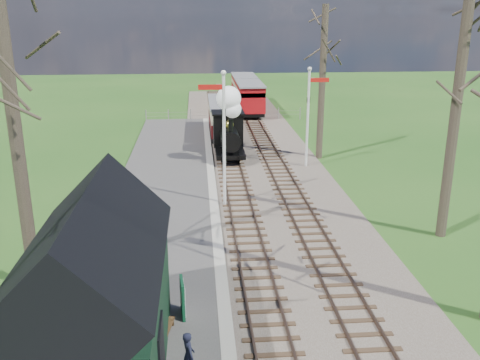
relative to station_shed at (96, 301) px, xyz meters
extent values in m
ellipsoid|color=#385B23|center=(-20.70, 56.00, -17.03)|extent=(57.60, 36.00, 16.20)
ellipsoid|color=#385B23|center=(14.30, 61.00, -20.31)|extent=(70.40, 44.00, 19.80)
ellipsoid|color=#385B23|center=(39.30, 54.00, -15.39)|extent=(51.20, 32.00, 14.40)
ellipsoid|color=#385B23|center=(-3.70, 66.00, -18.67)|extent=(64.00, 40.00, 18.00)
cube|color=brown|center=(5.60, 18.00, -2.22)|extent=(8.00, 60.00, 0.10)
cube|color=brown|center=(3.80, 18.00, -2.13)|extent=(0.07, 60.00, 0.12)
cube|color=brown|center=(4.80, 18.00, -2.13)|extent=(0.07, 60.00, 0.12)
cube|color=#38281C|center=(4.30, 18.00, -2.17)|extent=(1.60, 60.00, 0.09)
cube|color=brown|center=(6.40, 18.00, -2.13)|extent=(0.07, 60.00, 0.12)
cube|color=brown|center=(7.40, 18.00, -2.13)|extent=(0.07, 60.00, 0.12)
cube|color=#38281C|center=(6.90, 18.00, -2.17)|extent=(1.60, 60.00, 0.09)
cube|color=#474442|center=(0.80, 10.00, -2.17)|extent=(5.00, 44.00, 0.20)
cube|color=#B2AD9E|center=(3.10, 10.00, -2.16)|extent=(0.40, 44.00, 0.21)
cube|color=black|center=(0.00, 0.00, -0.77)|extent=(3.00, 6.00, 2.60)
cube|color=black|center=(0.00, 0.00, 1.08)|extent=(3.25, 6.30, 3.25)
cylinder|color=silver|center=(3.60, 12.00, 0.73)|extent=(0.14, 0.14, 6.00)
sphere|color=silver|center=(3.60, 12.00, 3.83)|extent=(0.24, 0.24, 0.24)
cube|color=#B7140F|center=(3.05, 12.00, 3.23)|extent=(1.10, 0.08, 0.22)
cube|color=black|center=(3.60, 12.00, 2.13)|extent=(0.18, 0.06, 0.30)
cylinder|color=silver|center=(8.60, 18.00, 0.48)|extent=(0.14, 0.14, 5.50)
sphere|color=silver|center=(8.60, 18.00, 3.33)|extent=(0.24, 0.24, 0.24)
cube|color=#B7140F|center=(9.15, 18.00, 2.73)|extent=(1.10, 0.08, 0.22)
cube|color=black|center=(8.60, 18.00, 1.63)|extent=(0.18, 0.06, 0.30)
cylinder|color=#382D23|center=(-3.00, 5.00, 3.23)|extent=(0.41, 0.41, 11.00)
cylinder|color=#382D23|center=(12.10, 8.00, 2.73)|extent=(0.40, 0.40, 10.00)
cylinder|color=#382D23|center=(9.80, 20.00, 2.23)|extent=(0.39, 0.39, 9.00)
cube|color=slate|center=(4.60, 32.00, -1.52)|extent=(12.60, 0.02, 0.01)
cube|color=slate|center=(4.60, 32.00, -1.82)|extent=(12.60, 0.02, 0.02)
cylinder|color=slate|center=(4.60, 32.00, -1.77)|extent=(0.08, 0.08, 1.00)
cube|color=black|center=(4.30, 20.03, -1.62)|extent=(1.68, 3.96, 0.25)
cylinder|color=black|center=(4.30, 19.44, -0.73)|extent=(1.09, 2.58, 1.09)
cube|color=black|center=(4.30, 21.22, -0.63)|extent=(1.78, 1.59, 1.98)
cylinder|color=black|center=(4.30, 18.45, 0.16)|extent=(0.28, 0.28, 0.79)
sphere|color=gold|center=(4.30, 19.73, -0.04)|extent=(0.52, 0.52, 0.52)
sphere|color=white|center=(4.40, 18.45, 1.10)|extent=(0.99, 0.99, 0.99)
sphere|color=white|center=(4.20, 18.54, 1.70)|extent=(1.39, 1.39, 1.39)
cylinder|color=black|center=(3.80, 18.84, -1.75)|extent=(0.10, 0.63, 0.63)
cylinder|color=black|center=(4.80, 18.84, -1.75)|extent=(0.10, 0.63, 0.63)
cube|color=black|center=(4.30, 26.03, -1.72)|extent=(1.88, 6.94, 0.30)
cube|color=#541314|center=(4.30, 26.03, -1.13)|extent=(1.98, 6.94, 0.89)
cube|color=beige|center=(4.30, 26.03, -0.23)|extent=(1.98, 6.94, 0.89)
cube|color=slate|center=(4.30, 26.03, 0.26)|extent=(2.08, 7.13, 0.12)
cube|color=black|center=(6.90, 33.76, -1.71)|extent=(1.95, 5.14, 0.31)
cube|color=#9D0D11|center=(6.90, 33.76, -1.09)|extent=(2.06, 5.14, 0.93)
cube|color=beige|center=(6.90, 33.76, -0.17)|extent=(2.06, 5.14, 0.93)
cube|color=slate|center=(6.90, 33.76, 0.35)|extent=(2.16, 5.35, 0.12)
cube|color=black|center=(6.90, 39.26, -1.71)|extent=(1.95, 5.14, 0.31)
cube|color=#9D0D11|center=(6.90, 39.26, -1.09)|extent=(2.06, 5.14, 0.93)
cube|color=beige|center=(6.90, 39.26, -0.17)|extent=(2.06, 5.14, 0.93)
cube|color=slate|center=(6.90, 39.26, 0.35)|extent=(2.16, 5.35, 0.12)
cube|color=#0E4327|center=(1.88, 2.58, -1.50)|extent=(0.17, 0.77, 1.13)
cube|color=silver|center=(1.93, 2.59, -1.50)|extent=(0.09, 0.67, 0.92)
cube|color=#452E18|center=(1.37, 1.54, -1.85)|extent=(0.60, 1.34, 0.06)
cube|color=#452E18|center=(1.20, 1.57, -1.60)|extent=(0.28, 1.28, 0.56)
cube|color=#452E18|center=(1.51, 0.99, -1.98)|extent=(0.06, 0.06, 0.19)
cube|color=#452E18|center=(1.23, 2.10, -1.98)|extent=(0.06, 0.06, 0.19)
imported|color=black|center=(2.09, -0.20, -1.45)|extent=(0.41, 0.52, 1.23)
camera|label=1|loc=(2.44, -11.12, 6.41)|focal=40.00mm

